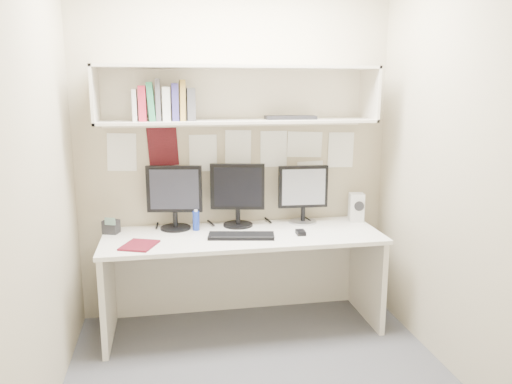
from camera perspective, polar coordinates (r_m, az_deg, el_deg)
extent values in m
cube|color=#47474C|center=(3.35, 0.38, -20.05)|extent=(2.40, 2.00, 0.01)
cube|color=tan|center=(3.86, -2.36, 4.86)|extent=(2.40, 0.02, 2.60)
cube|color=tan|center=(1.93, 5.96, -2.25)|extent=(2.40, 0.02, 2.60)
cube|color=tan|center=(2.91, -23.51, 1.61)|extent=(0.02, 2.00, 2.60)
cube|color=tan|center=(3.32, 21.26, 2.93)|extent=(0.02, 2.00, 2.60)
cube|color=silver|center=(3.63, -1.49, -5.03)|extent=(2.00, 0.70, 0.03)
cube|color=beige|center=(4.05, -2.19, -8.64)|extent=(1.96, 0.02, 0.70)
cube|color=beige|center=(3.64, -1.96, 8.09)|extent=(2.00, 0.38, 0.02)
cube|color=beige|center=(3.64, -2.00, 14.07)|extent=(2.00, 0.38, 0.02)
cube|color=beige|center=(3.81, -2.38, 11.11)|extent=(2.00, 0.02, 0.40)
cube|color=beige|center=(3.63, -17.92, 10.52)|extent=(0.02, 0.38, 0.40)
cube|color=beige|center=(3.91, 12.81, 10.85)|extent=(0.02, 0.38, 0.40)
cylinder|color=black|center=(3.79, -9.17, -4.06)|extent=(0.23, 0.23, 0.02)
cylinder|color=black|center=(3.78, -9.21, -3.12)|extent=(0.04, 0.04, 0.11)
cube|color=black|center=(3.74, -9.33, 0.34)|extent=(0.41, 0.10, 0.35)
cube|color=black|center=(3.72, -9.32, 0.28)|extent=(0.35, 0.06, 0.30)
cylinder|color=black|center=(3.83, -2.07, -3.77)|extent=(0.23, 0.23, 0.02)
cylinder|color=black|center=(3.81, -2.08, -2.83)|extent=(0.04, 0.04, 0.11)
cube|color=black|center=(3.77, -2.13, 0.62)|extent=(0.41, 0.12, 0.35)
cube|color=black|center=(3.75, -2.09, 0.56)|extent=(0.35, 0.08, 0.30)
cylinder|color=#A5A5AA|center=(3.93, 5.37, -3.40)|extent=(0.21, 0.21, 0.02)
cylinder|color=black|center=(3.92, 5.39, -2.54)|extent=(0.03, 0.03, 0.11)
cube|color=black|center=(3.88, 5.40, 0.61)|extent=(0.39, 0.06, 0.33)
cube|color=silver|center=(3.86, 5.48, 0.55)|extent=(0.34, 0.02, 0.28)
cube|color=black|center=(3.54, -1.70, -5.03)|extent=(0.49, 0.25, 0.02)
cube|color=black|center=(3.62, 5.12, -4.63)|extent=(0.07, 0.10, 0.03)
cube|color=beige|center=(4.03, 11.39, -1.71)|extent=(0.13, 0.13, 0.22)
cylinder|color=black|center=(3.97, 11.71, -1.59)|extent=(0.08, 0.02, 0.08)
cylinder|color=#162E9A|center=(3.72, -6.87, -3.29)|extent=(0.05, 0.05, 0.14)
cylinder|color=white|center=(3.70, -6.89, -2.15)|extent=(0.03, 0.03, 0.02)
cube|color=#540E1A|center=(3.44, -13.19, -5.94)|extent=(0.28, 0.30, 0.01)
cube|color=black|center=(3.78, -16.22, -3.83)|extent=(0.13, 0.12, 0.10)
cube|color=#4C6659|center=(3.72, -16.34, -3.24)|extent=(0.08, 0.04, 0.05)
cube|color=silver|center=(3.60, -13.67, 9.62)|extent=(0.03, 0.18, 0.22)
cube|color=#B42136|center=(3.60, -12.84, 9.84)|extent=(0.05, 0.18, 0.24)
cube|color=#297B51|center=(3.59, -11.91, 10.07)|extent=(0.04, 0.18, 0.27)
cube|color=#504F55|center=(3.59, -11.13, 10.29)|extent=(0.03, 0.18, 0.29)
cube|color=silver|center=(3.59, -10.22, 9.89)|extent=(0.05, 0.18, 0.23)
cube|color=navy|center=(3.59, -9.24, 10.11)|extent=(0.04, 0.18, 0.26)
cube|color=#AE893A|center=(3.60, -8.41, 10.32)|extent=(0.04, 0.18, 0.28)
cube|color=#474649|center=(3.60, -7.46, 9.91)|extent=(0.06, 0.18, 0.23)
cube|color=black|center=(3.72, 3.96, 8.50)|extent=(0.38, 0.16, 0.03)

